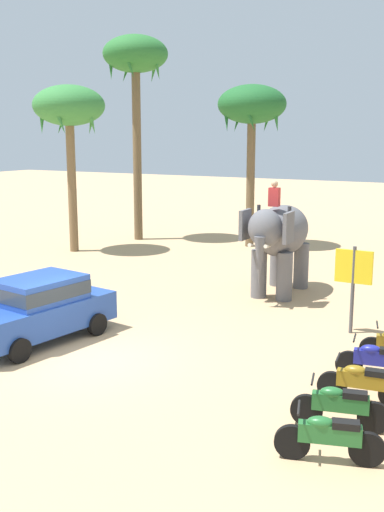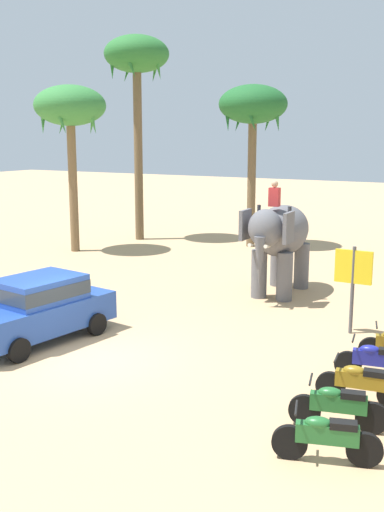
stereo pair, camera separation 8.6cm
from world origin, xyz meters
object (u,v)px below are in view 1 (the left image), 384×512
Objects in this scene: palm_tree_left_of_road at (136,62)px; elephant_with_mahout at (279,236)px; signboard_yellow at (354,273)px; motorcycle_mid_row at (363,382)px; motorcycle_second_in_row at (340,405)px; motorcycle_fourth_in_row at (377,360)px; motorcycle_nearest_camera at (329,436)px; palm_tree_leaning_seaward at (69,110)px; car_sedan_foreground at (39,307)px; palm_tree_behind_elephant at (252,109)px.

elephant_with_mahout is at bearing -33.57° from palm_tree_left_of_road.
signboard_yellow is at bearing -41.89° from elephant_with_mahout.
palm_tree_left_of_road is (-15.03, 14.19, 8.35)m from motorcycle_mid_row.
motorcycle_second_in_row and motorcycle_fourth_in_row have the same top height.
motorcycle_nearest_camera is 1.25m from motorcycle_second_in_row.
palm_tree_leaning_seaward is at bearing 158.63° from signboard_yellow.
palm_tree_left_of_road reaches higher than car_sedan_foreground.
signboard_yellow is at bearing 102.04° from motorcycle_nearest_camera.
car_sedan_foreground is 2.40× the size of motorcycle_fourth_in_row.
signboard_yellow is (-1.37, 2.99, 1.22)m from motorcycle_fourth_in_row.
elephant_with_mahout reaches higher than motorcycle_mid_row.
motorcycle_fourth_in_row is at bearing -51.96° from elephant_with_mahout.
motorcycle_mid_row is at bearing -43.34° from palm_tree_left_of_road.
palm_tree_behind_elephant reaches higher than elephant_with_mahout.
palm_tree_leaning_seaward is (-15.77, 8.63, 5.94)m from motorcycle_fourth_in_row.
signboard_yellow reaches higher than motorcycle_nearest_camera.
palm_tree_leaning_seaward is (-11.14, 2.71, 4.41)m from elephant_with_mahout.
motorcycle_nearest_camera is 24.01m from palm_tree_left_of_road.
palm_tree_behind_elephant is 1.02× the size of palm_tree_leaning_seaward.
palm_tree_left_of_road reaches higher than motorcycle_mid_row.
car_sedan_foreground is at bearing -65.07° from palm_tree_left_of_road.
elephant_with_mahout is 2.18× the size of motorcycle_fourth_in_row.
motorcycle_mid_row is at bearing -72.37° from signboard_yellow.
motorcycle_second_in_row is (4.56, -8.56, -1.53)m from elephant_with_mahout.
motorcycle_mid_row is 1.38m from motorcycle_fourth_in_row.
motorcycle_second_in_row is (-0.18, 1.24, 0.00)m from motorcycle_nearest_camera.
car_sedan_foreground reaches higher than motorcycle_mid_row.
motorcycle_mid_row is 0.24× the size of palm_tree_behind_elephant.
palm_tree_left_of_road is at bearing 79.69° from palm_tree_leaning_seaward.
palm_tree_behind_elephant is 0.75× the size of palm_tree_left_of_road.
palm_tree_behind_elephant is at bearing 120.07° from elephant_with_mahout.
motorcycle_fourth_in_row is 0.18× the size of palm_tree_left_of_road.
car_sedan_foreground is at bearing 173.07° from motorcycle_second_in_row.
palm_tree_leaning_seaward is (-6.59, -5.15, -0.11)m from palm_tree_behind_elephant.
motorcycle_nearest_camera is 0.23× the size of palm_tree_leaning_seaward.
palm_tree_behind_elephant is at bearing 117.72° from motorcycle_nearest_camera.
elephant_with_mahout is 0.51× the size of palm_tree_behind_elephant.
palm_tree_behind_elephant is 3.17× the size of signboard_yellow.
palm_tree_behind_elephant is at bearing 121.27° from motorcycle_mid_row.
elephant_with_mahout is at bearing 122.52° from motorcycle_mid_row.
signboard_yellow is (-1.47, 6.87, 1.22)m from motorcycle_nearest_camera.
palm_tree_behind_elephant reaches higher than car_sedan_foreground.
palm_tree_left_of_road reaches higher than motorcycle_nearest_camera.
palm_tree_behind_elephant is (-9.18, 13.77, 6.05)m from motorcycle_fourth_in_row.
palm_tree_behind_elephant is at bearing 37.97° from palm_tree_leaning_seaward.
signboard_yellow is (-1.39, 4.37, 1.22)m from motorcycle_mid_row.
palm_tree_left_of_road reaches higher than palm_tree_behind_elephant.
motorcycle_second_in_row is at bearing -60.99° from palm_tree_behind_elephant.
car_sedan_foreground is at bearing -86.72° from palm_tree_behind_elephant.
motorcycle_nearest_camera is (8.39, -2.24, -0.46)m from car_sedan_foreground.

